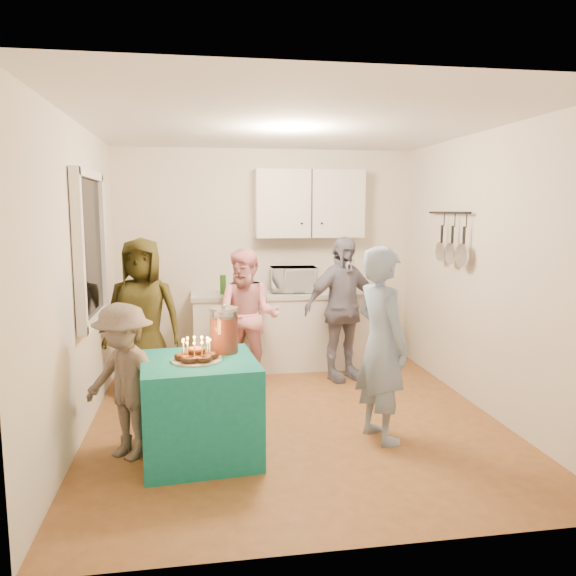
{
  "coord_description": "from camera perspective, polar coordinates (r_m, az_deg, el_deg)",
  "views": [
    {
      "loc": [
        -0.83,
        -4.8,
        1.88
      ],
      "look_at": [
        0.0,
        0.35,
        1.15
      ],
      "focal_mm": 35.0,
      "sensor_mm": 36.0,
      "label": 1
    }
  ],
  "objects": [
    {
      "name": "left_wall",
      "position": [
        4.94,
        -20.41,
        0.71
      ],
      "size": [
        4.0,
        4.0,
        0.0
      ],
      "primitive_type": "plane",
      "color": "silver",
      "rests_on": "floor"
    },
    {
      "name": "upper_cabinet",
      "position": [
        6.79,
        2.17,
        8.54
      ],
      "size": [
        1.3,
        0.3,
        0.8
      ],
      "primitive_type": "cube",
      "color": "white",
      "rests_on": "back_wall"
    },
    {
      "name": "donut_cake",
      "position": [
        4.26,
        -9.29,
        -6.14
      ],
      "size": [
        0.38,
        0.38,
        0.18
      ],
      "primitive_type": null,
      "color": "#381C0C",
      "rests_on": "party_table"
    },
    {
      "name": "right_wall",
      "position": [
        5.51,
        19.44,
        1.46
      ],
      "size": [
        4.0,
        4.0,
        0.0
      ],
      "primitive_type": "plane",
      "color": "silver",
      "rests_on": "floor"
    },
    {
      "name": "microwave",
      "position": [
        6.65,
        0.55,
        0.87
      ],
      "size": [
        0.56,
        0.39,
        0.3
      ],
      "primitive_type": "imported",
      "rotation": [
        0.0,
        0.0,
        -0.06
      ],
      "color": "white",
      "rests_on": "countertop"
    },
    {
      "name": "woman_back_center",
      "position": [
        6.05,
        -4.09,
        -2.97
      ],
      "size": [
        0.86,
        0.76,
        1.47
      ],
      "primitive_type": "imported",
      "rotation": [
        0.0,
        0.0,
        -0.33
      ],
      "color": "pink",
      "rests_on": "floor"
    },
    {
      "name": "pot_rack",
      "position": [
        6.07,
        15.75,
        5.02
      ],
      "size": [
        0.12,
        1.0,
        0.6
      ],
      "primitive_type": "cube",
      "color": "black",
      "rests_on": "right_wall"
    },
    {
      "name": "punch_jar",
      "position": [
        4.47,
        -6.5,
        -4.38
      ],
      "size": [
        0.22,
        0.22,
        0.34
      ],
      "primitive_type": "cylinder",
      "color": "red",
      "rests_on": "party_table"
    },
    {
      "name": "countertop",
      "position": [
        6.66,
        -0.15,
        -0.63
      ],
      "size": [
        2.24,
        0.62,
        0.05
      ],
      "primitive_type": "cube",
      "color": "beige",
      "rests_on": "counter"
    },
    {
      "name": "man_birthday",
      "position": [
        4.63,
        9.47,
        -5.67
      ],
      "size": [
        0.53,
        0.67,
        1.6
      ],
      "primitive_type": "imported",
      "rotation": [
        0.0,
        0.0,
        1.86
      ],
      "color": "#88A0C6",
      "rests_on": "floor"
    },
    {
      "name": "ceiling",
      "position": [
        4.93,
        0.68,
        16.36
      ],
      "size": [
        4.0,
        4.0,
        0.0
      ],
      "primitive_type": "plane",
      "color": "white",
      "rests_on": "floor"
    },
    {
      "name": "window_night",
      "position": [
        5.2,
        -19.59,
        3.86
      ],
      "size": [
        0.04,
        1.0,
        1.2
      ],
      "primitive_type": "cube",
      "color": "black",
      "rests_on": "left_wall"
    },
    {
      "name": "woman_back_right",
      "position": [
        6.23,
        5.48,
        -2.1
      ],
      "size": [
        1.01,
        0.67,
        1.59
      ],
      "primitive_type": "imported",
      "rotation": [
        0.0,
        0.0,
        0.33
      ],
      "color": "black",
      "rests_on": "floor"
    },
    {
      "name": "back_wall",
      "position": [
        6.88,
        -2.19,
        3.12
      ],
      "size": [
        3.6,
        3.6,
        0.0
      ],
      "primitive_type": "plane",
      "color": "silver",
      "rests_on": "floor"
    },
    {
      "name": "woman_back_left",
      "position": [
        5.88,
        -14.54,
        -2.86
      ],
      "size": [
        0.85,
        0.62,
        1.61
      ],
      "primitive_type": "imported",
      "rotation": [
        0.0,
        0.0,
        -0.14
      ],
      "color": "brown",
      "rests_on": "floor"
    },
    {
      "name": "party_table",
      "position": [
        4.42,
        -8.95,
        -11.96
      ],
      "size": [
        0.92,
        0.92,
        0.76
      ],
      "primitive_type": "cube",
      "rotation": [
        0.0,
        0.0,
        0.09
      ],
      "color": "#11766C",
      "rests_on": "floor"
    },
    {
      "name": "child_near_left",
      "position": [
        4.46,
        -16.28,
        -9.08
      ],
      "size": [
        0.88,
        0.84,
        1.19
      ],
      "primitive_type": "imported",
      "rotation": [
        0.0,
        0.0,
        -0.7
      ],
      "color": "#5A4F48",
      "rests_on": "floor"
    },
    {
      "name": "counter",
      "position": [
        6.74,
        -0.15,
        -4.46
      ],
      "size": [
        2.2,
        0.58,
        0.86
      ],
      "primitive_type": "cube",
      "color": "white",
      "rests_on": "floor"
    },
    {
      "name": "floor",
      "position": [
        5.23,
        0.63,
        -13.12
      ],
      "size": [
        4.0,
        4.0,
        0.0
      ],
      "primitive_type": "plane",
      "color": "brown",
      "rests_on": "ground"
    }
  ]
}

